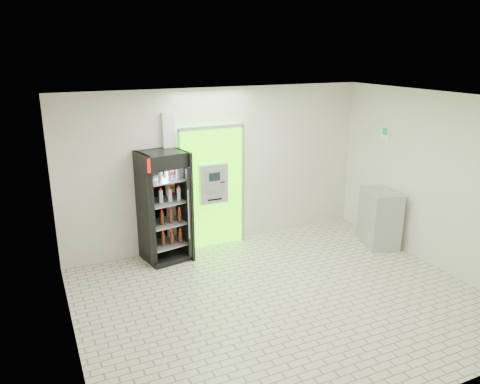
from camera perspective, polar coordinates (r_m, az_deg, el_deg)
ground at (r=7.36m, az=5.29°, el=-12.83°), size 6.00×6.00×0.00m
room_shell at (r=6.64m, az=5.72°, el=1.08°), size 6.00×6.00×6.00m
atm_assembly at (r=8.84m, az=-3.48°, el=0.67°), size 1.30×0.24×2.33m
pillar at (r=8.59m, az=-8.43°, el=0.93°), size 0.22×0.11×2.60m
beverage_cooler at (r=8.38m, az=-9.20°, el=-2.01°), size 0.86×0.81×1.99m
steel_cabinet at (r=9.39m, az=16.67°, el=-3.04°), size 0.78×0.95×1.10m
exit_sign at (r=9.43m, az=17.28°, el=6.92°), size 0.02×0.22×0.26m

